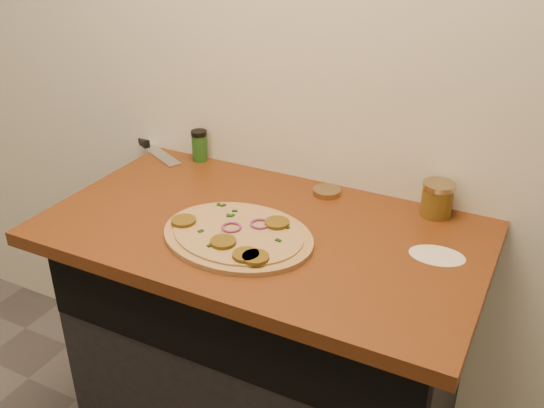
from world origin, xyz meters
The scene contains 8 objects.
cabinet centered at (0.00, 1.45, 0.43)m, with size 1.10×0.60×0.86m, color black.
countertop centered at (0.00, 1.42, 0.88)m, with size 1.20×0.70×0.04m, color #623112.
pizza centered at (-0.03, 1.33, 0.91)m, with size 0.45×0.45×0.03m.
chefs_knife centered at (-0.63, 1.73, 0.91)m, with size 0.33×0.20×0.02m.
mason_jar_lid centered at (0.08, 1.67, 0.91)m, with size 0.08×0.08×0.02m, color #9C875B.
salsa_jar centered at (0.41, 1.70, 0.95)m, with size 0.09×0.09×0.10m.
spice_shaker centered at (-0.40, 1.72, 0.95)m, with size 0.05×0.05×0.11m.
flour_spill centered at (0.46, 1.48, 0.90)m, with size 0.14×0.14×0.00m, color silver.
Camera 1 is at (0.68, 0.15, 1.72)m, focal length 40.00 mm.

